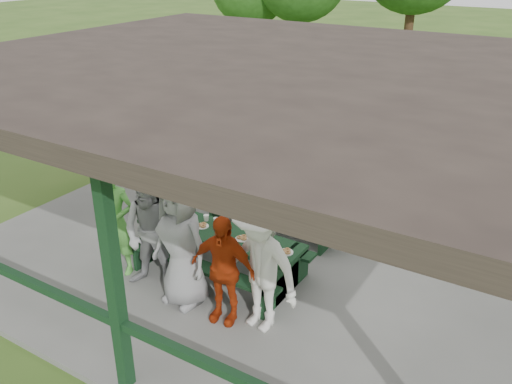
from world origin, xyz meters
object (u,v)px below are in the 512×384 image
Objects in this scene: picnic_table_near at (220,247)px; spectator_blue at (270,149)px; contestant_grey_left at (152,232)px; spectator_lblue at (305,173)px; spectator_grey at (409,190)px; contestant_green at (115,221)px; picnic_table_far at (281,201)px; farm_trailer at (288,88)px; contestant_red at (223,269)px; contestant_grey_mid at (181,243)px; contestant_white_fedora at (260,266)px.

spectator_blue reaches higher than picnic_table_near.
contestant_grey_left is 1.21× the size of spectator_lblue.
spectator_blue is at bearing 82.99° from contestant_grey_left.
spectator_grey is (3.20, -0.55, 0.01)m from spectator_blue.
picnic_table_near is 1.63× the size of spectator_blue.
contestant_green is 1.07× the size of spectator_blue.
picnic_table_near is 2.00m from picnic_table_far.
contestant_red is at bearing -69.14° from farm_trailer.
spectator_grey is (2.73, 3.74, -0.10)m from contestant_grey_left.
contestant_grey_left is 1.17× the size of contestant_red.
spectator_blue reaches higher than spectator_lblue.
contestant_grey_mid is (0.60, -0.07, 0.03)m from contestant_grey_left.
spectator_lblue is (1.50, 3.60, -0.12)m from contestant_green.
contestant_grey_mid is at bearing 103.66° from spectator_lblue.
spectator_lblue is 1.34m from spectator_blue.
picnic_table_near is 1.62× the size of spectator_grey.
picnic_table_far is 1.46× the size of contestant_green.
contestant_red reaches higher than spectator_lblue.
contestant_grey_mid is (-0.02, -0.90, 0.50)m from picnic_table_near.
contestant_white_fedora reaches higher than spectator_grey.
picnic_table_far is 1.85m from spectator_blue.
farm_trailer is at bearing -43.67° from spectator_lblue.
farm_trailer is at bearing 124.45° from contestant_white_fedora.
picnic_table_far is 2.94m from contestant_grey_left.
contestant_grey_mid is 10.89m from farm_trailer.
contestant_grey_mid reaches higher than spectator_lblue.
contestant_grey_left is (-0.62, -2.84, 0.48)m from picnic_table_far.
spectator_lblue is at bearing 16.96° from spectator_grey.
contestant_grey_mid is 4.49m from spectator_blue.
picnic_table_far is 2.33m from spectator_grey.
contestant_grey_mid is at bearing 121.53° from spectator_blue.
spectator_lblue is at bearing 115.52° from contestant_white_fedora.
contestant_white_fedora reaches higher than spectator_lblue.
contestant_grey_mid is at bearing -90.26° from picnic_table_far.
picnic_table_near is 0.67× the size of farm_trailer.
contestant_white_fedora is at bearing -66.17° from picnic_table_far.
picnic_table_near is 1.76× the size of spectator_lblue.
spectator_grey is at bearing 53.99° from picnic_table_near.
contestant_grey_left is 1.86m from contestant_white_fedora.
contestant_grey_left reaches higher than picnic_table_near.
contestant_white_fedora reaches higher than spectator_blue.
picnic_table_near is 1.41× the size of contestant_grey_mid.
contestant_green is at bearing -116.75° from picnic_table_far.
spectator_grey is at bearing 84.39° from contestant_white_fedora.
farm_trailer is at bearing 105.91° from contestant_red.
contestant_white_fedora is at bearing -12.29° from contestant_grey_left.
contestant_grey_left is at bearing 67.65° from spectator_grey.
contestant_red is at bearing 83.87° from spectator_grey.
contestant_green reaches higher than spectator_grey.
spectator_blue reaches higher than contestant_red.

